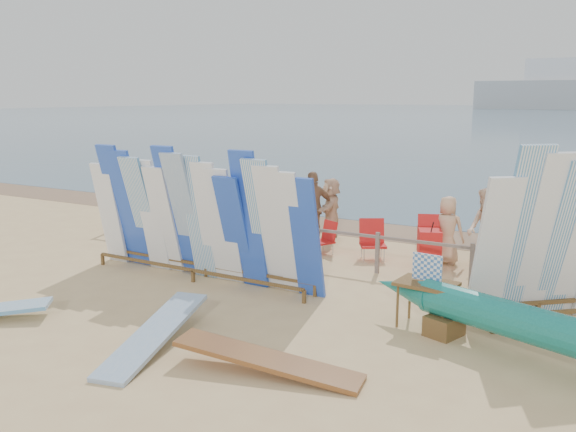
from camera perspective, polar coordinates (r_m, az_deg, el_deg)
The scene contains 23 objects.
ground at distance 11.78m, azimuth -6.28°, elevation -7.58°, with size 160.00×160.00×0.00m, color #D8B57C.
wet_sand_strip at distance 17.91m, azimuth 7.16°, elevation -1.07°, with size 40.00×2.60×0.01m, color #87674C.
distant_ship at distance 189.96m, azimuth 24.01°, elevation 10.70°, with size 45.00×8.00×14.00m.
fence at distance 14.06m, azimuth 0.75°, elevation -1.74°, with size 12.08×0.08×0.90m.
main_surfboard_rack at distance 12.66m, azimuth -8.45°, elevation -0.45°, with size 5.62×0.85×2.80m.
side_surfboard_rack at distance 10.94m, azimuth 23.44°, elevation -2.47°, with size 2.48×2.21×3.06m.
outrigger_canoe at distance 9.33m, azimuth 23.09°, elevation -9.97°, with size 5.90×2.47×0.86m.
vendor_table at distance 10.38m, azimuth 12.76°, elevation -7.98°, with size 1.01×0.76×1.26m.
flat_board_c at distance 8.75m, azimuth -1.91°, elevation -14.40°, with size 0.56×2.70×0.07m, color brown.
flat_board_a at distance 9.76m, azimuth -12.33°, elevation -11.84°, with size 0.56×2.70×0.07m, color #7C9EC6.
beach_chair_left at distance 14.87m, azimuth 3.34°, elevation -2.63°, with size 0.68×0.69×0.79m.
beach_chair_right at distance 14.46m, azimuth 7.92°, elevation -2.95°, with size 0.81×0.82×0.93m.
stroller at distance 13.96m, azimuth 13.05°, elevation -2.85°, with size 0.84×0.99×1.15m.
beachgoer_5 at distance 16.28m, azimuth 4.05°, elevation 0.70°, with size 1.52×0.49×1.64m, color beige.
beachgoer_7 at distance 15.14m, azimuth 19.16°, elevation -0.78°, with size 0.58×0.32×1.60m, color #8C6042.
beachgoer_2 at distance 15.83m, azimuth -1.47°, elevation 0.32°, with size 0.77×0.37×1.59m, color beige.
beachgoer_8 at distance 13.91m, azimuth 17.97°, elevation -1.25°, with size 0.89×0.43×1.83m, color beige.
beachgoer_6 at distance 14.29m, azimuth 14.66°, elevation -1.28°, with size 0.76×0.36×1.56m, color tan.
beachgoer_9 at distance 15.28m, azimuth 23.18°, elevation -1.08°, with size 0.99×0.41×1.54m, color tan.
beachgoer_4 at distance 15.83m, azimuth 2.40°, elevation 0.83°, with size 1.09×0.47×1.86m, color #8C6042.
beachgoer_extra_1 at distance 20.40m, azimuth -9.33°, elevation 2.91°, with size 1.04×0.45×1.78m, color #8C6042.
beachgoer_11 at distance 19.34m, azimuth -8.76°, elevation 2.60°, with size 1.73×0.56×1.87m, color beige.
beachgoer_1 at distance 18.92m, azimuth -8.57°, elevation 2.01°, with size 0.58×0.32×1.60m, color #8C6042.
Camera 1 is at (6.52, -9.05, 3.77)m, focal length 38.00 mm.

